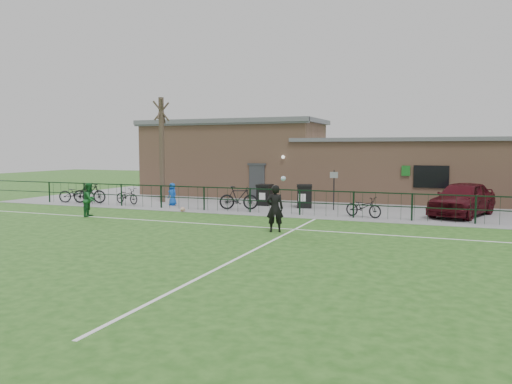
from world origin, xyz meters
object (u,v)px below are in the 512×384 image
at_px(wheelie_bin_left, 265,196).
at_px(bicycle_a, 77,193).
at_px(bicycle_b, 89,193).
at_px(bicycle_c, 127,196).
at_px(bicycle_d, 239,198).
at_px(outfield_player, 90,200).
at_px(ball_ground, 183,209).
at_px(wheelie_bin_right, 304,197).
at_px(spectator_child, 172,194).
at_px(car_maroon, 462,198).
at_px(bare_tree, 162,150).
at_px(bicycle_e, 363,207).
at_px(sign_post, 334,190).

height_order(wheelie_bin_left, bicycle_a, bicycle_a).
height_order(bicycle_b, bicycle_c, bicycle_b).
height_order(wheelie_bin_left, bicycle_d, bicycle_d).
relative_size(outfield_player, ball_ground, 6.45).
height_order(wheelie_bin_right, spectator_child, spectator_child).
bearing_deg(ball_ground, wheelie_bin_left, 54.99).
bearing_deg(car_maroon, wheelie_bin_left, -164.01).
bearing_deg(bare_tree, bicycle_b, -149.64).
distance_m(bare_tree, wheelie_bin_left, 6.60).
xyz_separation_m(wheelie_bin_right, bicycle_a, (-12.81, -2.42, -0.03)).
height_order(bare_tree, bicycle_b, bare_tree).
bearing_deg(bicycle_e, ball_ground, 118.19).
bearing_deg(spectator_child, car_maroon, 24.71).
bearing_deg(car_maroon, bicycle_a, -154.72).
relative_size(bicycle_e, spectator_child, 1.46).
height_order(sign_post, spectator_child, sign_post).
distance_m(bicycle_b, bicycle_c, 2.26).
distance_m(bare_tree, sign_post, 10.24).
relative_size(bicycle_d, spectator_child, 1.62).
bearing_deg(bicycle_b, bicycle_d, -102.61).
distance_m(bicycle_d, spectator_child, 4.08).
xyz_separation_m(wheelie_bin_left, wheelie_bin_right, (2.30, -0.22, 0.03)).
relative_size(bicycle_c, bicycle_d, 0.87).
bearing_deg(wheelie_bin_left, ball_ground, -124.41).
distance_m(bicycle_b, bicycle_e, 15.40).
height_order(wheelie_bin_left, bicycle_b, bicycle_b).
xyz_separation_m(bicycle_d, ball_ground, (-2.23, -1.76, -0.49)).
height_order(wheelie_bin_left, bicycle_c, wheelie_bin_left).
bearing_deg(outfield_player, sign_post, -72.95).
xyz_separation_m(bicycle_a, bicycle_c, (3.11, 0.45, -0.08)).
xyz_separation_m(outfield_player, ball_ground, (3.09, 3.03, -0.65)).
relative_size(wheelie_bin_right, spectator_child, 0.92).
xyz_separation_m(bicycle_e, spectator_child, (-10.43, 0.86, 0.14)).
xyz_separation_m(sign_post, outfield_player, (-9.85, -6.38, -0.25)).
bearing_deg(bare_tree, ball_ground, -45.96).
relative_size(bicycle_b, spectator_child, 1.57).
distance_m(bare_tree, ball_ground, 5.55).
bearing_deg(bicycle_e, bicycle_a, 109.57).
xyz_separation_m(bare_tree, wheelie_bin_left, (6.10, 0.59, -2.45)).
bearing_deg(bicycle_a, wheelie_bin_right, -103.68).
bearing_deg(spectator_child, sign_post, 28.06).
xyz_separation_m(bicycle_a, outfield_player, (4.62, -4.39, 0.22)).
xyz_separation_m(bicycle_a, bicycle_d, (9.94, 0.40, 0.06)).
distance_m(wheelie_bin_right, outfield_player, 10.66).
relative_size(sign_post, bicycle_c, 1.17).
relative_size(bicycle_c, ball_ground, 7.15).
relative_size(bicycle_b, outfield_player, 1.23).
relative_size(bare_tree, bicycle_a, 2.98).
xyz_separation_m(car_maroon, outfield_player, (-15.82, -6.39, -0.04)).
bearing_deg(bicycle_d, wheelie_bin_right, -74.33).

